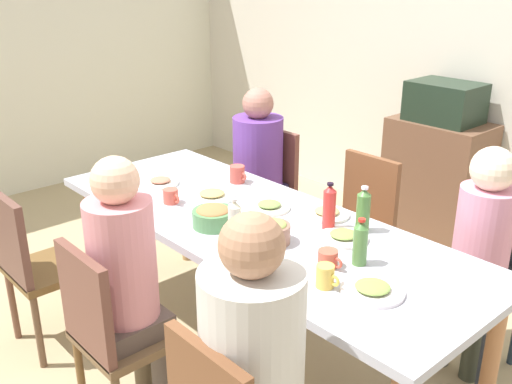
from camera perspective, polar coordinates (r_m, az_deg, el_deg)
The scene contains 31 objects.
ground_plane at distance 3.27m, azimuth 0.00°, elevation -15.14°, with size 7.62×7.62×0.00m, color tan.
wall_back at distance 4.51m, azimuth 22.26°, elevation 11.57°, with size 6.59×0.12×2.60m, color silver.
wall_left at distance 5.52m, azimuth -23.74°, elevation 12.87°, with size 0.12×4.63×2.60m, color silver.
dining_table at distance 2.91m, azimuth 0.00°, elevation -4.12°, with size 2.42×0.89×0.77m.
chair_0 at distance 4.04m, azimuth 1.02°, elevation 0.56°, with size 0.40×0.40×0.90m.
person_0 at distance 3.91m, azimuth 0.08°, elevation 3.28°, with size 0.34×0.34×1.21m.
chair_1 at distance 3.17m, azimuth 21.44°, elevation -7.16°, with size 0.40×0.40×0.90m.
person_1 at distance 3.01m, azimuth 21.10°, elevation -4.58°, with size 0.30×0.30×1.17m.
chair_2 at distance 2.60m, azimuth -13.95°, elevation -12.84°, with size 0.40×0.40×0.90m.
person_2 at distance 2.52m, azimuth -12.59°, elevation -7.79°, with size 0.30×0.30×1.26m.
chair_3 at distance 3.25m, azimuth -20.87°, elevation -6.37°, with size 0.40×0.40×0.90m.
person_4 at distance 1.94m, azimuth -0.19°, elevation -15.98°, with size 0.34×0.34×1.28m.
chair_5 at distance 3.54m, azimuth 9.94°, elevation -2.88°, with size 0.40×0.40×0.90m.
plate_0 at distance 3.39m, azimuth -9.32°, elevation 0.96°, with size 0.21×0.21×0.04m.
plate_1 at distance 3.01m, azimuth 1.31°, elevation -1.42°, with size 0.22×0.22×0.04m.
plate_2 at distance 2.95m, azimuth 6.94°, elevation -2.07°, with size 0.23×0.23×0.04m.
plate_3 at distance 3.16m, azimuth -4.33°, elevation -0.33°, with size 0.25×0.25×0.04m.
plate_4 at distance 2.31m, azimuth 11.31°, elevation -9.33°, with size 0.25×0.25×0.04m.
plate_5 at distance 2.71m, azimuth 8.55°, elevation -4.34°, with size 0.23×0.23×0.04m.
bowl_0 at distance 2.64m, azimuth 1.60°, elevation -3.87°, with size 0.16×0.16×0.11m.
bowl_1 at distance 2.81m, azimuth -4.20°, elevation -2.39°, with size 0.20×0.20×0.10m.
cup_0 at distance 2.46m, azimuth 7.08°, elevation -6.49°, with size 0.12×0.08×0.07m.
cup_1 at distance 2.31m, azimuth 6.81°, elevation -8.19°, with size 0.11×0.07×0.09m.
cup_2 at distance 3.11m, azimuth -8.31°, elevation -0.41°, with size 0.12×0.08×0.08m.
cup_3 at distance 3.37m, azimuth -1.83°, elevation 1.75°, with size 0.12×0.09×0.10m.
bottle_0 at distance 2.77m, azimuth 10.43°, elevation -1.78°, with size 0.07×0.07×0.23m.
bottle_1 at distance 2.63m, azimuth -2.10°, elevation -2.89°, with size 0.06×0.06×0.21m.
bottle_2 at distance 2.47m, azimuth 10.16°, elevation -4.92°, with size 0.06×0.06×0.21m.
bottle_3 at distance 2.78m, azimuth 7.17°, elevation -1.48°, with size 0.06×0.06×0.23m.
side_cabinet at distance 4.54m, azimuth 17.15°, elevation 1.09°, with size 0.70×0.44×0.90m, color brown.
microwave at distance 4.38m, azimuth 17.98°, elevation 8.36°, with size 0.48×0.36×0.28m, color #1D2E21.
Camera 1 is at (1.96, -1.76, 1.94)m, focal length 40.93 mm.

